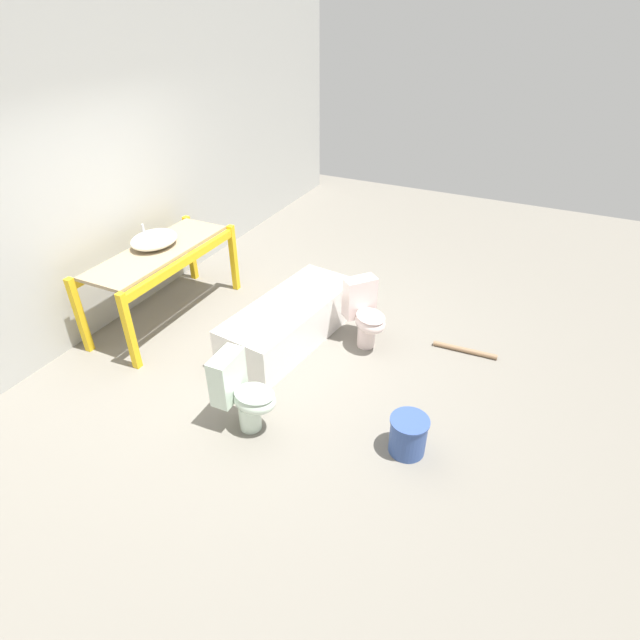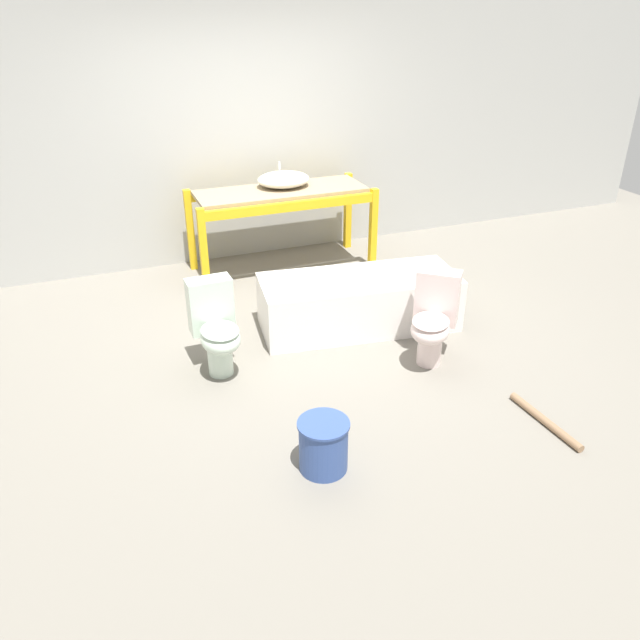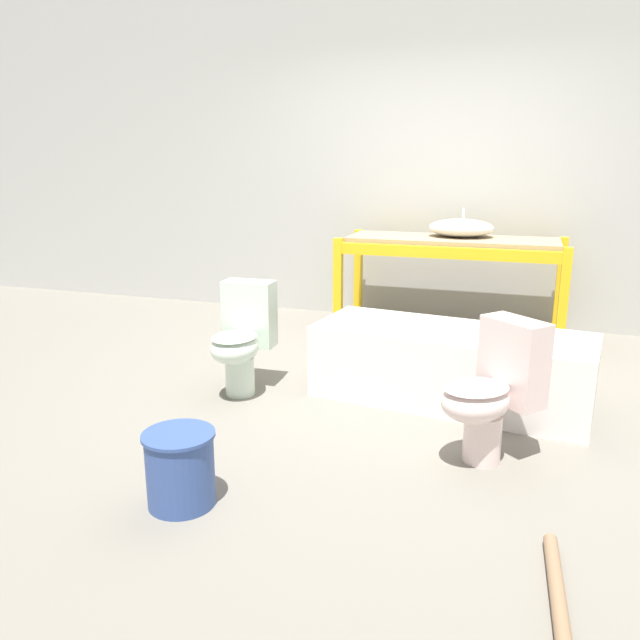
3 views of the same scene
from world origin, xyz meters
TOP-DOWN VIEW (x-y plane):
  - ground_plane at (0.00, 0.00)m, footprint 12.00×12.00m
  - warehouse_wall_rear at (0.00, 1.95)m, footprint 10.80×0.08m
  - shelving_rack at (0.28, 1.38)m, footprint 1.86×0.73m
  - sink_basin at (0.34, 1.46)m, footprint 0.54×0.46m
  - bathtub_main at (0.48, -0.12)m, footprint 1.76×0.87m
  - toilet_near at (0.77, -0.86)m, footprint 0.58×0.60m
  - toilet_far at (-0.83, -0.39)m, footprint 0.34×0.53m
  - bucket_white at (-0.50, -1.74)m, footprint 0.32×0.32m
  - loose_pipe at (1.07, -1.89)m, footprint 0.09×0.66m

SIDE VIEW (x-z plane):
  - ground_plane at x=0.00m, z-range 0.00..0.00m
  - loose_pipe at x=1.07m, z-range 0.00..0.05m
  - bucket_white at x=-0.50m, z-range 0.01..0.35m
  - bathtub_main at x=0.48m, z-range 0.03..0.50m
  - toilet_near at x=0.77m, z-range 0.02..0.74m
  - toilet_far at x=-0.83m, z-range 0.02..0.74m
  - shelving_rack at x=0.28m, z-range 0.30..1.16m
  - sink_basin at x=0.34m, z-range 0.82..1.05m
  - warehouse_wall_rear at x=0.00m, z-range 0.00..3.20m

